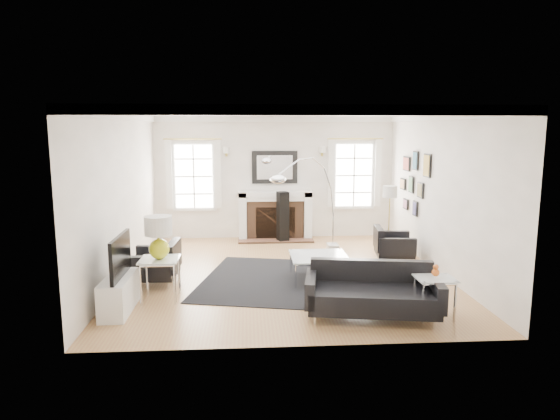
{
  "coord_description": "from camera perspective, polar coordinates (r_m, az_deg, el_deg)",
  "views": [
    {
      "loc": [
        -0.65,
        -8.51,
        2.55
      ],
      "look_at": [
        -0.06,
        0.3,
        1.09
      ],
      "focal_mm": 32.0,
      "sensor_mm": 36.0,
      "label": 1
    }
  ],
  "objects": [
    {
      "name": "area_rug",
      "position": [
        8.46,
        2.27,
        -8.11
      ],
      "size": [
        3.72,
        3.31,
        0.01
      ],
      "primitive_type": "cube",
      "rotation": [
        0.0,
        0.0,
        -0.22
      ],
      "color": "black",
      "rests_on": "floor"
    },
    {
      "name": "window_right",
      "position": [
        11.78,
        8.44,
        3.97
      ],
      "size": [
        1.24,
        0.15,
        1.62
      ],
      "color": "white",
      "rests_on": "back_wall"
    },
    {
      "name": "armchair_left",
      "position": [
        8.53,
        -13.87,
        -6.03
      ],
      "size": [
        0.82,
        0.9,
        0.58
      ],
      "color": "black",
      "rests_on": "floor"
    },
    {
      "name": "floor",
      "position": [
        8.91,
        0.49,
        -7.24
      ],
      "size": [
        6.0,
        6.0,
        0.0
      ],
      "primitive_type": "plane",
      "color": "#A97247",
      "rests_on": "ground"
    },
    {
      "name": "tv_unit",
      "position": [
        7.38,
        -17.93,
        -8.58
      ],
      "size": [
        0.35,
        1.0,
        1.09
      ],
      "color": "white",
      "rests_on": "floor"
    },
    {
      "name": "armchair_right",
      "position": [
        9.93,
        12.63,
        -3.94
      ],
      "size": [
        0.8,
        0.87,
        0.54
      ],
      "color": "black",
      "rests_on": "floor"
    },
    {
      "name": "gourd_lamp",
      "position": [
        7.56,
        -13.71,
        -2.73
      ],
      "size": [
        0.4,
        0.4,
        0.64
      ],
      "color": "yellow",
      "rests_on": "side_table_left"
    },
    {
      "name": "speaker_tower",
      "position": [
        11.18,
        0.32,
        -0.8
      ],
      "size": [
        0.29,
        0.29,
        1.14
      ],
      "primitive_type": "cube",
      "rotation": [
        0.0,
        0.0,
        0.3
      ],
      "color": "black",
      "rests_on": "floor"
    },
    {
      "name": "left_wall",
      "position": [
        8.84,
        -17.57,
        1.48
      ],
      "size": [
        0.04,
        6.0,
        2.8
      ],
      "primitive_type": "cube",
      "color": "white",
      "rests_on": "floor"
    },
    {
      "name": "coffee_table",
      "position": [
        8.46,
        4.48,
        -5.42
      ],
      "size": [
        0.95,
        0.95,
        0.42
      ],
      "color": "silver",
      "rests_on": "floor"
    },
    {
      "name": "back_wall",
      "position": [
        11.58,
        -0.62,
        3.69
      ],
      "size": [
        5.5,
        0.04,
        2.8
      ],
      "primitive_type": "cube",
      "color": "white",
      "rests_on": "floor"
    },
    {
      "name": "fireplace",
      "position": [
        11.49,
        -0.56,
        -0.67
      ],
      "size": [
        1.7,
        0.69,
        1.11
      ],
      "color": "white",
      "rests_on": "floor"
    },
    {
      "name": "window_left",
      "position": [
        11.57,
        -9.82,
        3.84
      ],
      "size": [
        1.24,
        0.15,
        1.62
      ],
      "color": "white",
      "rests_on": "back_wall"
    },
    {
      "name": "nesting_table",
      "position": [
        7.09,
        17.28,
        -8.31
      ],
      "size": [
        0.51,
        0.43,
        0.56
      ],
      "color": "silver",
      "rests_on": "floor"
    },
    {
      "name": "stick_floor_lamp",
      "position": [
        10.17,
        12.45,
        1.65
      ],
      "size": [
        0.28,
        0.28,
        1.41
      ],
      "color": "gold",
      "rests_on": "floor"
    },
    {
      "name": "arc_floor_lamp",
      "position": [
        9.61,
        3.14,
        0.8
      ],
      "size": [
        1.46,
        1.35,
        2.06
      ],
      "color": "silver",
      "rests_on": "floor"
    },
    {
      "name": "ceiling",
      "position": [
        8.54,
        0.52,
        11.08
      ],
      "size": [
        5.5,
        6.0,
        0.02
      ],
      "primitive_type": "cube",
      "color": "white",
      "rests_on": "back_wall"
    },
    {
      "name": "right_wall",
      "position": [
        9.23,
        17.79,
        1.79
      ],
      "size": [
        0.04,
        6.0,
        2.8
      ],
      "primitive_type": "cube",
      "color": "white",
      "rests_on": "floor"
    },
    {
      "name": "orange_vase",
      "position": [
        7.03,
        17.36,
        -6.68
      ],
      "size": [
        0.1,
        0.1,
        0.17
      ],
      "color": "#D25C1A",
      "rests_on": "nesting_table"
    },
    {
      "name": "mantel_mirror",
      "position": [
        11.52,
        -0.61,
        4.91
      ],
      "size": [
        1.05,
        0.07,
        0.75
      ],
      "color": "black",
      "rests_on": "back_wall"
    },
    {
      "name": "crown_molding",
      "position": [
        8.54,
        0.52,
        10.67
      ],
      "size": [
        5.5,
        6.0,
        0.12
      ],
      "primitive_type": "cube",
      "color": "white",
      "rests_on": "back_wall"
    },
    {
      "name": "side_table_left",
      "position": [
        7.67,
        -13.57,
        -6.25
      ],
      "size": [
        0.57,
        0.57,
        0.63
      ],
      "color": "silver",
      "rests_on": "floor"
    },
    {
      "name": "front_wall",
      "position": [
        5.66,
        2.82,
        -2.31
      ],
      "size": [
        5.5,
        0.04,
        2.8
      ],
      "primitive_type": "cube",
      "color": "white",
      "rests_on": "floor"
    },
    {
      "name": "sofa",
      "position": [
        7.0,
        10.5,
        -9.33
      ],
      "size": [
        1.91,
        1.11,
        0.59
      ],
      "color": "black",
      "rests_on": "floor"
    },
    {
      "name": "gallery_wall",
      "position": [
        10.42,
        15.05,
        3.47
      ],
      "size": [
        0.04,
        1.73,
        1.29
      ],
      "color": "black",
      "rests_on": "right_wall"
    }
  ]
}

